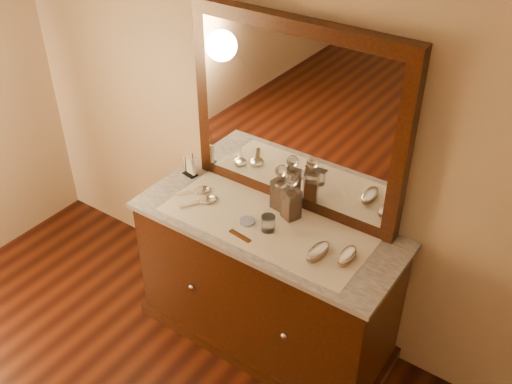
% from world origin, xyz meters
% --- Properties ---
extents(dresser_cabinet, '(1.40, 0.55, 0.82)m').
position_xyz_m(dresser_cabinet, '(0.00, 1.96, 0.41)').
color(dresser_cabinet, black).
rests_on(dresser_cabinet, floor).
extents(dresser_plinth, '(1.46, 0.59, 0.08)m').
position_xyz_m(dresser_plinth, '(0.00, 1.96, 0.04)').
color(dresser_plinth, black).
rests_on(dresser_plinth, floor).
extents(knob_left, '(0.04, 0.04, 0.04)m').
position_xyz_m(knob_left, '(-0.30, 1.67, 0.45)').
color(knob_left, silver).
rests_on(knob_left, dresser_cabinet).
extents(knob_right, '(0.04, 0.04, 0.04)m').
position_xyz_m(knob_right, '(0.30, 1.67, 0.45)').
color(knob_right, silver).
rests_on(knob_right, dresser_cabinet).
extents(marble_top, '(1.44, 0.59, 0.03)m').
position_xyz_m(marble_top, '(0.00, 1.96, 0.83)').
color(marble_top, silver).
rests_on(marble_top, dresser_cabinet).
extents(mirror_frame, '(1.20, 0.08, 1.00)m').
position_xyz_m(mirror_frame, '(0.00, 2.20, 1.35)').
color(mirror_frame, black).
rests_on(mirror_frame, marble_top).
extents(mirror_glass, '(1.06, 0.01, 0.86)m').
position_xyz_m(mirror_glass, '(0.00, 2.17, 1.35)').
color(mirror_glass, white).
rests_on(mirror_glass, marble_top).
extents(lace_runner, '(1.10, 0.45, 0.00)m').
position_xyz_m(lace_runner, '(0.00, 1.94, 0.85)').
color(lace_runner, white).
rests_on(lace_runner, marble_top).
extents(pin_dish, '(0.10, 0.10, 0.01)m').
position_xyz_m(pin_dish, '(-0.08, 1.89, 0.86)').
color(pin_dish, white).
rests_on(pin_dish, lace_runner).
extents(comb, '(0.14, 0.04, 0.01)m').
position_xyz_m(comb, '(-0.04, 1.78, 0.86)').
color(comb, brown).
rests_on(comb, lace_runner).
extents(napkin_rack, '(0.10, 0.07, 0.13)m').
position_xyz_m(napkin_rack, '(-0.62, 2.08, 0.90)').
color(napkin_rack, black).
rests_on(napkin_rack, marble_top).
extents(decanter_left, '(0.09, 0.09, 0.26)m').
position_xyz_m(decanter_left, '(-0.02, 2.10, 0.95)').
color(decanter_left, '#934515').
rests_on(decanter_left, lace_runner).
extents(decanter_right, '(0.11, 0.11, 0.26)m').
position_xyz_m(decanter_right, '(0.08, 2.06, 0.96)').
color(decanter_right, '#934515').
rests_on(decanter_right, lace_runner).
extents(brush_near, '(0.08, 0.17, 0.05)m').
position_xyz_m(brush_near, '(0.34, 1.88, 0.88)').
color(brush_near, '#8B6D55').
rests_on(brush_near, lace_runner).
extents(brush_far, '(0.08, 0.15, 0.04)m').
position_xyz_m(brush_far, '(0.47, 1.93, 0.87)').
color(brush_far, '#8B6D55').
rests_on(brush_far, lace_runner).
extents(hand_mirror_outer, '(0.16, 0.19, 0.02)m').
position_xyz_m(hand_mirror_outer, '(-0.46, 1.97, 0.86)').
color(hand_mirror_outer, silver).
rests_on(hand_mirror_outer, lace_runner).
extents(hand_mirror_inner, '(0.15, 0.21, 0.02)m').
position_xyz_m(hand_mirror_inner, '(-0.38, 1.91, 0.86)').
color(hand_mirror_inner, silver).
rests_on(hand_mirror_inner, lace_runner).
extents(tumblers, '(0.07, 0.07, 0.08)m').
position_xyz_m(tumblers, '(0.04, 1.90, 0.90)').
color(tumblers, white).
rests_on(tumblers, lace_runner).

